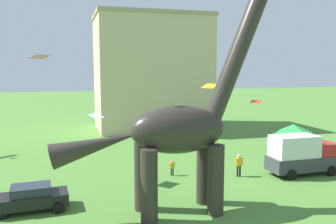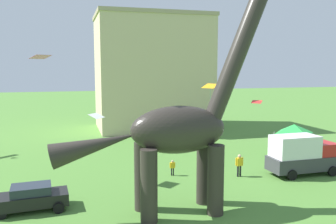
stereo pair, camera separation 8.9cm
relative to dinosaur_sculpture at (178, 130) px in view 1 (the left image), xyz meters
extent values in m
cylinder|color=#2D2823|center=(2.04, 0.91, -2.89)|extent=(0.95, 0.95, 4.12)
cylinder|color=#2D2823|center=(2.04, -0.91, -2.89)|extent=(0.95, 0.95, 4.12)
cylinder|color=#2D2823|center=(-1.91, 0.91, -2.89)|extent=(0.95, 0.95, 4.12)
cylinder|color=#2D2823|center=(-1.91, -0.91, -2.89)|extent=(0.95, 0.95, 4.12)
ellipsoid|color=#2D2823|center=(0.07, 0.00, 0.00)|extent=(5.64, 2.43, 2.78)
cylinder|color=#2D2823|center=(3.72, 0.00, 4.45)|extent=(4.05, 1.04, 8.03)
cone|color=#2D2823|center=(-4.66, 0.00, -0.63)|extent=(4.96, 1.39, 2.35)
cube|color=black|center=(-8.32, 2.57, -4.28)|extent=(4.32, 2.07, 0.72)
cube|color=#232B35|center=(-8.32, 2.57, -3.66)|extent=(2.37, 1.72, 0.52)
cylinder|color=black|center=(-6.77, 3.46, -4.64)|extent=(0.63, 0.26, 0.62)
cylinder|color=black|center=(-6.77, 1.68, -4.64)|extent=(0.63, 0.26, 0.62)
cylinder|color=black|center=(-9.88, 3.46, -4.64)|extent=(0.63, 0.26, 0.62)
cylinder|color=black|center=(-9.88, 1.68, -4.64)|extent=(0.63, 0.26, 0.62)
cube|color=#38383D|center=(11.87, 4.44, -4.00)|extent=(5.62, 2.16, 1.10)
cube|color=red|center=(13.72, 4.44, -2.95)|extent=(1.81, 1.95, 1.00)
cube|color=silver|center=(11.08, 4.44, -2.60)|extent=(3.60, 2.05, 1.70)
cylinder|color=black|center=(13.88, 5.49, -4.55)|extent=(0.80, 0.27, 0.80)
cylinder|color=black|center=(13.88, 3.39, -4.55)|extent=(0.80, 0.27, 0.80)
cylinder|color=black|center=(10.19, 5.49, -4.55)|extent=(0.80, 0.27, 0.80)
cylinder|color=black|center=(10.19, 3.39, -4.55)|extent=(0.80, 0.27, 0.80)
cylinder|color=black|center=(1.67, 6.95, -4.64)|extent=(0.10, 0.10, 0.62)
cylinder|color=black|center=(1.82, 6.95, -4.64)|extent=(0.10, 0.10, 0.62)
cube|color=yellow|center=(1.74, 6.95, -4.12)|extent=(0.33, 0.21, 0.44)
sphere|color=tan|center=(1.74, 6.95, -3.81)|extent=(0.19, 0.19, 0.19)
cylinder|color=yellow|center=(1.55, 6.95, -4.10)|extent=(0.08, 0.08, 0.41)
cylinder|color=yellow|center=(1.93, 6.95, -4.10)|extent=(0.08, 0.08, 0.41)
cylinder|color=black|center=(6.61, 5.29, -4.52)|extent=(0.15, 0.15, 0.87)
cylinder|color=black|center=(6.83, 5.29, -4.52)|extent=(0.15, 0.15, 0.87)
cube|color=yellow|center=(6.72, 5.29, -3.77)|extent=(0.47, 0.29, 0.62)
sphere|color=tan|center=(6.72, 5.29, -3.32)|extent=(0.27, 0.27, 0.27)
cylinder|color=yellow|center=(6.45, 5.29, -3.74)|extent=(0.12, 0.12, 0.59)
cylinder|color=yellow|center=(6.99, 5.29, -3.74)|extent=(0.12, 0.12, 0.59)
cylinder|color=#B2B2B7|center=(16.57, 11.78, -3.90)|extent=(0.06, 0.06, 2.10)
cylinder|color=#B2B2B7|center=(16.57, 9.08, -3.90)|extent=(0.06, 0.06, 2.10)
cylinder|color=#B2B2B7|center=(13.87, 11.78, -3.90)|extent=(0.06, 0.06, 2.10)
cylinder|color=#B2B2B7|center=(13.87, 9.08, -3.90)|extent=(0.06, 0.06, 2.10)
pyramid|color=green|center=(15.22, 10.43, -2.40)|extent=(3.15, 3.15, 0.90)
cube|color=pink|center=(-7.88, 8.25, 4.33)|extent=(1.66, 1.62, 0.29)
cube|color=orange|center=(7.17, 12.50, 1.81)|extent=(1.64, 1.79, 0.41)
cylinder|color=#19B2B7|center=(7.17, 12.50, 0.86)|extent=(0.01, 0.01, 1.47)
cube|color=white|center=(-3.77, 11.35, -0.55)|extent=(1.52, 1.57, 0.36)
cube|color=red|center=(16.51, 20.02, -0.65)|extent=(1.51, 1.49, 0.32)
cube|color=#CCB78E|center=(5.42, 29.68, 2.68)|extent=(15.22, 10.52, 15.27)
cube|color=tan|center=(5.42, 29.68, 10.57)|extent=(15.53, 10.73, 0.50)
camera|label=1|loc=(-6.01, -19.17, 3.54)|focal=37.79mm
camera|label=2|loc=(-5.92, -19.19, 3.54)|focal=37.79mm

